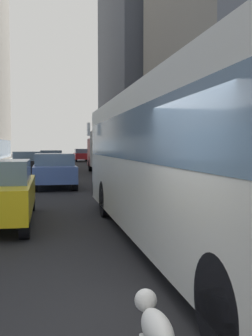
{
  "coord_description": "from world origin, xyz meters",
  "views": [
    {
      "loc": [
        -1.55,
        -4.2,
        1.97
      ],
      "look_at": [
        0.48,
        6.11,
        1.4
      ],
      "focal_mm": 43.16,
      "sensor_mm": 36.0,
      "label": 1
    }
  ],
  "objects": [
    {
      "name": "ground_plane",
      "position": [
        0.0,
        35.0,
        0.0
      ],
      "size": [
        120.0,
        120.0,
        0.0
      ],
      "primitive_type": "plane",
      "color": "#232326"
    },
    {
      "name": "sidewalk_left",
      "position": [
        -5.7,
        35.0,
        0.07
      ],
      "size": [
        2.4,
        110.0,
        0.15
      ],
      "primitive_type": "cube",
      "color": "gray",
      "rests_on": "ground"
    },
    {
      "name": "sidewalk_right",
      "position": [
        5.7,
        35.0,
        0.07
      ],
      "size": [
        2.4,
        110.0,
        0.15
      ],
      "primitive_type": "cube",
      "color": "#9E9991",
      "rests_on": "ground"
    },
    {
      "name": "building_right_mid",
      "position": [
        11.9,
        24.26,
        10.04
      ],
      "size": [
        9.14,
        16.83,
        20.1
      ],
      "color": "gray",
      "rests_on": "ground"
    },
    {
      "name": "building_right_far",
      "position": [
        11.9,
        45.18,
        14.42
      ],
      "size": [
        11.87,
        20.74,
        28.86
      ],
      "color": "#4C515B",
      "rests_on": "ground"
    },
    {
      "name": "transit_bus",
      "position": [
        1.2,
        3.32,
        1.78
      ],
      "size": [
        2.78,
        11.53,
        3.05
      ],
      "color": "silver",
      "rests_on": "ground"
    },
    {
      "name": "car_blue_hatchback",
      "position": [
        -1.2,
        15.21,
        0.82
      ],
      "size": [
        1.94,
        4.28,
        1.62
      ],
      "color": "#4C6BB7",
      "rests_on": "ground"
    },
    {
      "name": "car_grey_wagon",
      "position": [
        -1.2,
        29.9,
        0.82
      ],
      "size": [
        1.85,
        3.95,
        1.62
      ],
      "color": "slate",
      "rests_on": "ground"
    },
    {
      "name": "car_red_coupe",
      "position": [
        2.8,
        47.61,
        0.82
      ],
      "size": [
        1.79,
        4.42,
        1.62
      ],
      "color": "red",
      "rests_on": "ground"
    },
    {
      "name": "car_black_suv",
      "position": [
        -2.8,
        22.74,
        0.82
      ],
      "size": [
        1.8,
        4.34,
        1.62
      ],
      "color": "black",
      "rests_on": "ground"
    },
    {
      "name": "box_truck",
      "position": [
        2.8,
        24.26,
        1.67
      ],
      "size": [
        2.3,
        7.5,
        3.05
      ],
      "color": "#A51919",
      "rests_on": "ground"
    },
    {
      "name": "dalmatian_dog",
      "position": [
        -0.71,
        -1.15,
        0.51
      ],
      "size": [
        0.22,
        0.96,
        0.72
      ],
      "color": "white",
      "rests_on": "ground"
    }
  ]
}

